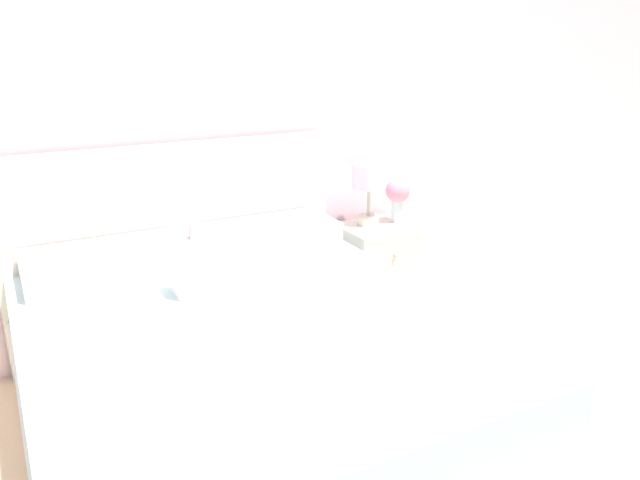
% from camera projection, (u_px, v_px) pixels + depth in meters
% --- Properties ---
extents(ground_plane, '(12.00, 12.00, 0.00)m').
position_uv_depth(ground_plane, '(185.00, 340.00, 3.51)').
color(ground_plane, '#CCB28E').
extents(wall_back, '(8.00, 0.06, 2.60)m').
position_uv_depth(wall_back, '(163.00, 104.00, 3.15)').
color(wall_back, silver).
rests_on(wall_back, ground_plane).
extents(bed, '(1.75, 2.00, 1.12)m').
position_uv_depth(bed, '(243.00, 367.00, 2.64)').
color(bed, white).
rests_on(bed, ground_plane).
extents(nightstand, '(0.42, 0.39, 0.56)m').
position_uv_depth(nightstand, '(376.00, 270.00, 3.76)').
color(nightstand, silver).
rests_on(nightstand, ground_plane).
extents(table_lamp, '(0.20, 0.20, 0.36)m').
position_uv_depth(table_lamp, '(369.00, 182.00, 3.62)').
color(table_lamp, beige).
rests_on(table_lamp, nightstand).
extents(flower_vase, '(0.14, 0.14, 0.26)m').
position_uv_depth(flower_vase, '(398.00, 194.00, 3.70)').
color(flower_vase, silver).
rests_on(flower_vase, nightstand).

